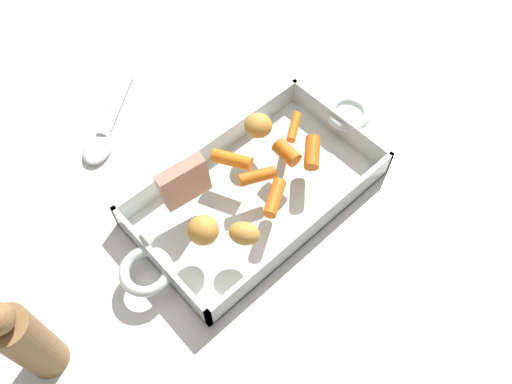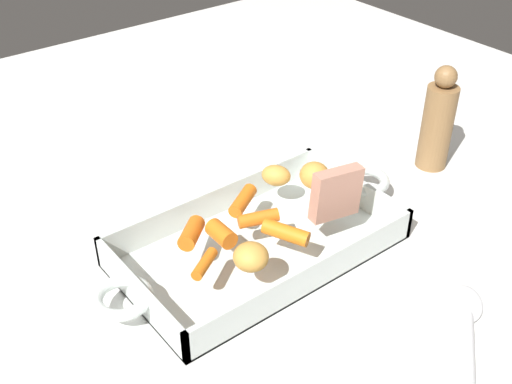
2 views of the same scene
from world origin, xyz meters
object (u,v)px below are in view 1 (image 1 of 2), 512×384
Objects in this scene: baby_carrot_long at (285,151)px; potato_corner at (244,233)px; roasting_dish at (257,191)px; baby_carrot_short at (294,127)px; potato_golden_small at (203,230)px; baby_carrot_northwest at (275,198)px; pepper_mill at (27,342)px; baby_carrot_center_left at (232,160)px; potato_golden_large at (258,126)px; baby_carrot_center_right at (255,178)px; serving_spoon at (109,122)px; baby_carrot_southwest at (312,152)px; roast_slice_thick at (184,183)px.

baby_carrot_long is 0.96× the size of potato_corner.
baby_carrot_short is (0.11, 0.03, 0.04)m from roasting_dish.
potato_golden_small reaches higher than baby_carrot_short.
pepper_mill reaches higher than baby_carrot_northwest.
baby_carrot_long reaches higher than baby_carrot_center_left.
potato_golden_large reaches higher than baby_carrot_long.
serving_spoon is at bearing 106.49° from baby_carrot_center_right.
baby_carrot_center_right is 1.25× the size of potato_golden_small.
potato_golden_small is at bearing -172.30° from baby_carrot_long.
baby_carrot_short is at bearing 72.28° from baby_carrot_southwest.
potato_golden_large reaches higher than baby_carrot_center_left.
potato_corner is at bearing -45.47° from potato_golden_small.
baby_carrot_southwest is 0.10m from baby_carrot_northwest.
roasting_dish is 0.07m from baby_carrot_long.
baby_carrot_center_left is at bearing 147.80° from baby_carrot_long.
pepper_mill reaches higher than roasting_dish.
potato_golden_small is (-0.18, -0.02, 0.01)m from baby_carrot_long.
baby_carrot_long is 0.06m from baby_carrot_center_right.
potato_golden_large is at bearing 46.09° from roasting_dish.
roasting_dish is at bearing -133.91° from potato_golden_large.
baby_carrot_center_right is at bearing -175.50° from baby_carrot_long.
baby_carrot_center_left is 0.11m from baby_carrot_short.
pepper_mill is (-0.36, -0.00, 0.02)m from baby_carrot_center_right.
roast_slice_thick is 1.62× the size of potato_golden_large.
baby_carrot_center_right is at bearing 0.01° from pepper_mill.
potato_corner reaches higher than baby_carrot_southwest.
pepper_mill is at bearing 176.91° from baby_carrot_southwest.
potato_golden_small is at bearing -167.41° from baby_carrot_short.
baby_carrot_center_left is 0.08m from baby_carrot_long.
roast_slice_thick is 0.09m from baby_carrot_center_left.
serving_spoon is (-0.19, 0.24, -0.04)m from baby_carrot_short.
pepper_mill reaches higher than potato_corner.
pepper_mill is (-0.24, 0.02, 0.01)m from potato_golden_small.
baby_carrot_long is at bearing 7.70° from potato_golden_small.
roast_slice_thick is 1.36× the size of baby_carrot_short.
baby_carrot_long is (0.06, 0.00, 0.04)m from roasting_dish.
baby_carrot_center_right is at bearing -28.78° from roast_slice_thick.
baby_carrot_long is (0.07, -0.04, 0.00)m from baby_carrot_center_left.
baby_carrot_long reaches higher than baby_carrot_center_right.
baby_carrot_center_left reaches higher than roasting_dish.
serving_spoon is at bearing 88.21° from roast_slice_thick.
potato_golden_small is 0.05m from potato_corner.
baby_carrot_short is 0.30× the size of pepper_mill.
baby_carrot_southwest is at bearing 11.39° from potato_corner.
pepper_mill reaches higher than potato_golden_small.
baby_carrot_long is 0.23× the size of pepper_mill.
baby_carrot_southwest is at bearing -107.72° from baby_carrot_short.
baby_carrot_long is (-0.05, -0.03, 0.00)m from baby_carrot_short.
serving_spoon is at bearing 84.00° from potato_golden_small.
serving_spoon is at bearing 128.13° from baby_carrot_short.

